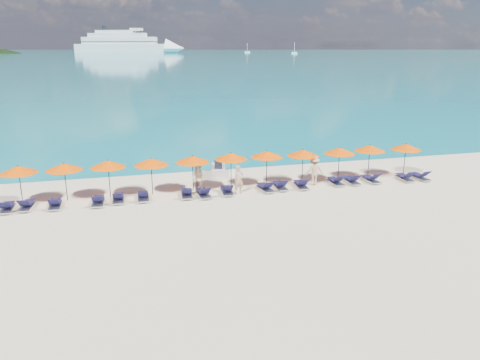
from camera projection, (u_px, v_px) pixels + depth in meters
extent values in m
plane|color=beige|center=(255.00, 217.00, 24.50)|extent=(1400.00, 1400.00, 0.00)
cube|color=#1FA9B2|center=(118.00, 52.00, 637.78)|extent=(1600.00, 1300.00, 0.01)
cube|color=white|center=(121.00, 48.00, 582.04)|extent=(114.02, 64.44, 10.46)
cone|color=white|center=(175.00, 48.00, 572.37)|extent=(30.20, 30.20, 23.01)
cube|color=white|center=(119.00, 41.00, 579.73)|extent=(91.63, 52.52, 8.37)
cube|color=white|center=(117.00, 35.00, 578.28)|extent=(71.76, 42.46, 5.23)
cube|color=white|center=(115.00, 32.00, 577.42)|extent=(49.37, 30.53, 3.66)
cube|color=black|center=(119.00, 42.00, 580.16)|extent=(92.77, 53.16, 0.94)
cube|color=black|center=(119.00, 39.00, 579.15)|extent=(90.49, 51.87, 0.94)
cylinder|color=black|center=(104.00, 28.00, 578.28)|extent=(4.60, 4.60, 5.75)
cube|color=white|center=(294.00, 53.00, 523.18)|extent=(6.36, 2.12, 1.70)
cylinder|color=white|center=(294.00, 48.00, 521.66)|extent=(0.38, 0.38, 10.60)
cube|color=white|center=(247.00, 52.00, 587.91)|extent=(6.38, 2.13, 1.70)
cylinder|color=white|center=(247.00, 47.00, 586.38)|extent=(0.38, 0.38, 10.64)
cube|color=silver|center=(218.00, 171.00, 32.45)|extent=(1.42, 2.63, 0.57)
cube|color=black|center=(218.00, 165.00, 32.13)|extent=(0.72, 1.12, 0.36)
cylinder|color=black|center=(218.00, 160.00, 32.89)|extent=(0.57, 0.18, 0.06)
imported|color=tan|center=(239.00, 180.00, 28.19)|extent=(0.72, 0.55, 1.76)
imported|color=tan|center=(199.00, 179.00, 28.01)|extent=(1.06, 1.00, 1.91)
imported|color=tan|center=(314.00, 171.00, 29.94)|extent=(1.23, 0.59, 1.89)
cylinder|color=black|center=(20.00, 185.00, 26.25)|extent=(0.05, 0.05, 2.20)
cone|color=#F75000|center=(18.00, 170.00, 26.00)|extent=(2.10, 2.10, 0.42)
sphere|color=black|center=(18.00, 166.00, 25.94)|extent=(0.08, 0.08, 0.08)
cylinder|color=black|center=(66.00, 182.00, 26.88)|extent=(0.05, 0.05, 2.20)
cone|color=#F75000|center=(64.00, 167.00, 26.63)|extent=(2.10, 2.10, 0.42)
sphere|color=black|center=(64.00, 163.00, 26.57)|extent=(0.08, 0.08, 0.08)
cylinder|color=black|center=(109.00, 179.00, 27.51)|extent=(0.05, 0.05, 2.20)
cone|color=#F75000|center=(108.00, 164.00, 27.26)|extent=(2.10, 2.10, 0.42)
sphere|color=black|center=(108.00, 160.00, 27.20)|extent=(0.08, 0.08, 0.08)
cylinder|color=black|center=(152.00, 177.00, 28.00)|extent=(0.05, 0.05, 2.20)
cone|color=#F75000|center=(151.00, 162.00, 27.75)|extent=(2.10, 2.10, 0.42)
sphere|color=black|center=(151.00, 158.00, 27.69)|extent=(0.08, 0.08, 0.08)
cylinder|color=black|center=(193.00, 174.00, 28.67)|extent=(0.05, 0.05, 2.20)
cone|color=#F75000|center=(192.00, 159.00, 28.42)|extent=(2.10, 2.10, 0.42)
sphere|color=black|center=(192.00, 156.00, 28.36)|extent=(0.08, 0.08, 0.08)
cylinder|color=black|center=(231.00, 170.00, 29.42)|extent=(0.05, 0.05, 2.20)
cone|color=#F75000|center=(231.00, 156.00, 29.16)|extent=(2.10, 2.10, 0.42)
sphere|color=black|center=(231.00, 153.00, 29.10)|extent=(0.08, 0.08, 0.08)
cylinder|color=black|center=(267.00, 168.00, 29.98)|extent=(0.05, 0.05, 2.20)
cone|color=#F75000|center=(267.00, 154.00, 29.73)|extent=(2.10, 2.10, 0.42)
sphere|color=black|center=(267.00, 151.00, 29.67)|extent=(0.08, 0.08, 0.08)
cylinder|color=black|center=(302.00, 167.00, 30.35)|extent=(0.05, 0.05, 2.20)
cone|color=#F75000|center=(303.00, 153.00, 30.09)|extent=(2.10, 2.10, 0.42)
sphere|color=black|center=(303.00, 149.00, 30.03)|extent=(0.08, 0.08, 0.08)
cylinder|color=black|center=(339.00, 164.00, 30.96)|extent=(0.05, 0.05, 2.20)
cone|color=#F75000|center=(340.00, 151.00, 30.70)|extent=(2.10, 2.10, 0.42)
sphere|color=black|center=(340.00, 147.00, 30.64)|extent=(0.08, 0.08, 0.08)
cylinder|color=black|center=(369.00, 161.00, 31.73)|extent=(0.05, 0.05, 2.20)
cone|color=#F75000|center=(370.00, 148.00, 31.48)|extent=(2.10, 2.10, 0.42)
sphere|color=black|center=(370.00, 145.00, 31.42)|extent=(0.08, 0.08, 0.08)
cylinder|color=black|center=(405.00, 160.00, 32.14)|extent=(0.05, 0.05, 2.20)
cone|color=#F75000|center=(406.00, 147.00, 31.89)|extent=(2.10, 2.10, 0.42)
sphere|color=black|center=(406.00, 144.00, 31.83)|extent=(0.08, 0.08, 0.08)
cube|color=silver|center=(7.00, 209.00, 25.38)|extent=(0.63, 1.70, 0.06)
cube|color=#15123A|center=(8.00, 204.00, 25.57)|extent=(0.56, 1.10, 0.04)
cube|color=#15123A|center=(4.00, 205.00, 24.75)|extent=(0.55, 0.54, 0.43)
cube|color=silver|center=(27.00, 207.00, 25.71)|extent=(0.76, 1.75, 0.06)
cube|color=#15123A|center=(28.00, 202.00, 25.90)|extent=(0.64, 1.14, 0.04)
cube|color=#15123A|center=(23.00, 203.00, 25.08)|extent=(0.59, 0.58, 0.43)
cube|color=silver|center=(55.00, 205.00, 25.89)|extent=(0.65, 1.71, 0.06)
cube|color=#15123A|center=(55.00, 201.00, 26.08)|extent=(0.57, 1.11, 0.04)
cube|color=#15123A|center=(53.00, 201.00, 25.27)|extent=(0.56, 0.55, 0.43)
cube|color=silver|center=(98.00, 202.00, 26.39)|extent=(0.72, 1.74, 0.06)
cube|color=#15123A|center=(98.00, 198.00, 26.58)|extent=(0.62, 1.13, 0.04)
cube|color=#15123A|center=(97.00, 199.00, 25.75)|extent=(0.58, 0.57, 0.43)
cube|color=silver|center=(118.00, 199.00, 26.89)|extent=(0.68, 1.72, 0.06)
cube|color=#15123A|center=(118.00, 196.00, 27.08)|extent=(0.59, 1.12, 0.04)
cube|color=#15123A|center=(118.00, 196.00, 26.26)|extent=(0.57, 0.56, 0.43)
cube|color=silver|center=(143.00, 198.00, 27.23)|extent=(0.70, 1.73, 0.06)
cube|color=#15123A|center=(143.00, 194.00, 27.42)|extent=(0.60, 1.13, 0.04)
cube|color=#15123A|center=(143.00, 194.00, 26.59)|extent=(0.58, 0.56, 0.43)
cube|color=silver|center=(187.00, 195.00, 27.74)|extent=(0.78, 1.75, 0.06)
cube|color=#15123A|center=(187.00, 191.00, 27.93)|extent=(0.65, 1.15, 0.04)
cube|color=#15123A|center=(187.00, 191.00, 27.10)|extent=(0.60, 0.59, 0.43)
cube|color=silver|center=(204.00, 194.00, 27.80)|extent=(0.71, 1.73, 0.06)
cube|color=#15123A|center=(203.00, 191.00, 27.98)|extent=(0.61, 1.13, 0.04)
cube|color=#15123A|center=(206.00, 190.00, 27.18)|extent=(0.58, 0.57, 0.43)
cube|color=silver|center=(227.00, 192.00, 28.34)|extent=(0.75, 1.74, 0.06)
cube|color=#15123A|center=(226.00, 188.00, 28.54)|extent=(0.63, 1.14, 0.04)
cube|color=#15123A|center=(228.00, 188.00, 27.71)|extent=(0.59, 0.58, 0.43)
cube|color=silver|center=(265.00, 189.00, 28.92)|extent=(0.78, 1.75, 0.06)
cube|color=#15123A|center=(264.00, 185.00, 29.10)|extent=(0.65, 1.15, 0.04)
cube|color=#15123A|center=(269.00, 185.00, 28.31)|extent=(0.60, 0.59, 0.43)
cube|color=silver|center=(280.00, 187.00, 29.28)|extent=(0.71, 1.73, 0.06)
cube|color=#15123A|center=(279.00, 183.00, 29.47)|extent=(0.60, 1.13, 0.04)
cube|color=#15123A|center=(283.00, 183.00, 28.65)|extent=(0.58, 0.56, 0.43)
cube|color=silver|center=(301.00, 186.00, 29.50)|extent=(0.78, 1.75, 0.06)
cube|color=#15123A|center=(300.00, 182.00, 29.70)|extent=(0.65, 1.15, 0.04)
cube|color=#15123A|center=(304.00, 182.00, 28.87)|extent=(0.60, 0.59, 0.43)
cube|color=silver|center=(335.00, 182.00, 30.25)|extent=(0.63, 1.70, 0.06)
cube|color=#15123A|center=(334.00, 179.00, 30.44)|extent=(0.56, 1.10, 0.04)
cube|color=#15123A|center=(339.00, 179.00, 29.63)|extent=(0.55, 0.54, 0.43)
cube|color=silver|center=(352.00, 181.00, 30.47)|extent=(0.71, 1.73, 0.06)
cube|color=#15123A|center=(350.00, 178.00, 30.66)|extent=(0.61, 1.13, 0.04)
cube|color=#15123A|center=(356.00, 178.00, 29.84)|extent=(0.58, 0.57, 0.43)
cube|color=silver|center=(371.00, 180.00, 30.77)|extent=(0.73, 1.74, 0.06)
cube|color=#15123A|center=(369.00, 177.00, 30.95)|extent=(0.62, 1.13, 0.04)
cube|color=#15123A|center=(376.00, 176.00, 30.15)|extent=(0.58, 0.57, 0.43)
cube|color=silver|center=(405.00, 178.00, 31.13)|extent=(0.74, 1.74, 0.06)
cube|color=#15123A|center=(403.00, 175.00, 31.33)|extent=(0.63, 1.14, 0.04)
cube|color=#15123A|center=(410.00, 175.00, 30.50)|extent=(0.59, 0.57, 0.43)
cube|color=silver|center=(419.00, 177.00, 31.37)|extent=(0.71, 1.73, 0.06)
cube|color=#15123A|center=(417.00, 174.00, 31.55)|extent=(0.61, 1.13, 0.04)
cube|color=#15123A|center=(426.00, 174.00, 30.75)|extent=(0.58, 0.57, 0.43)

